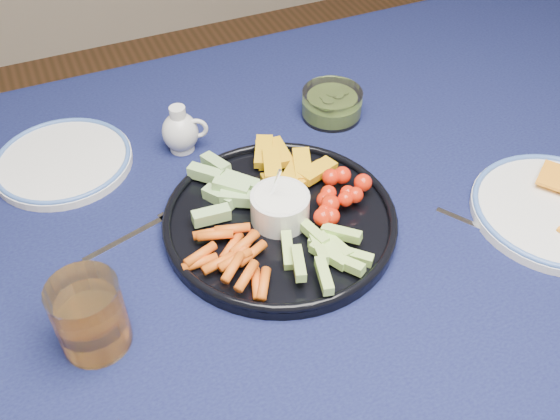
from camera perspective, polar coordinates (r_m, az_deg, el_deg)
name	(u,v)px	position (r m, az deg, el deg)	size (l,w,h in m)	color
dining_table	(339,252)	(0.99, 5.45, -3.86)	(1.67, 1.07, 0.75)	#4B2C19
crudite_platter	(278,216)	(0.89, -0.16, -0.58)	(0.34, 0.34, 0.11)	black
creamer_pitcher	(181,131)	(1.02, -9.06, 7.11)	(0.07, 0.06, 0.08)	silver
pickle_bowl	(332,105)	(1.10, 4.75, 9.55)	(0.10, 0.10, 0.05)	white
cheese_plate	(557,209)	(0.99, 23.99, 0.12)	(0.24, 0.24, 0.03)	white
juice_tumbler	(91,319)	(0.77, -16.90, -9.49)	(0.08, 0.08, 0.10)	white
fork_left	(142,230)	(0.91, -12.51, -1.83)	(0.15, 0.06, 0.00)	white
fork_right	(495,234)	(0.94, 19.07, -2.10)	(0.09, 0.14, 0.00)	white
side_plate_extra	(63,161)	(1.05, -19.22, 4.27)	(0.22, 0.22, 0.02)	white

